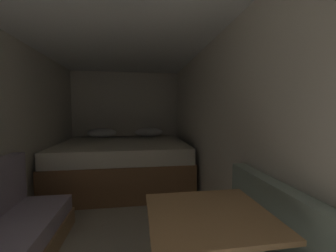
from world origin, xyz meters
TOP-DOWN VIEW (x-y plane):
  - ground_plane at (0.00, 1.75)m, footprint 6.63×6.63m
  - wall_back at (0.00, 4.09)m, footprint 2.33×0.05m
  - wall_right at (1.14, 1.75)m, footprint 0.05×4.63m
  - ceiling_slab at (0.00, 1.75)m, footprint 2.33×4.63m
  - bed at (0.00, 3.15)m, footprint 2.11×1.75m
  - dinette_table at (0.60, 0.52)m, footprint 0.63×0.57m

SIDE VIEW (x-z plane):
  - ground_plane at x=0.00m, z-range 0.00..0.00m
  - bed at x=0.00m, z-range -0.08..0.86m
  - dinette_table at x=0.60m, z-range 0.26..1.02m
  - wall_back at x=0.00m, z-range 0.00..2.11m
  - wall_right at x=1.14m, z-range 0.00..2.11m
  - ceiling_slab at x=0.00m, z-range 2.11..2.16m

